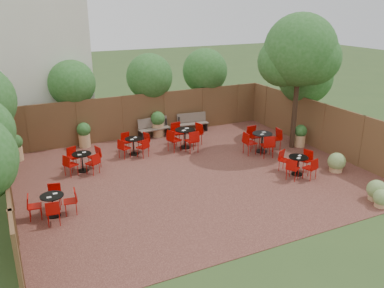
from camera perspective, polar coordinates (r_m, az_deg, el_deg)
name	(u,v)px	position (r m, az deg, el deg)	size (l,w,h in m)	color
ground	(193,175)	(14.58, 0.08, -4.42)	(80.00, 80.00, 0.00)	#354F23
courtyard_paving	(193,175)	(14.58, 0.08, -4.39)	(12.00, 10.00, 0.02)	#3E2019
fence_back	(145,115)	(18.62, -6.67, 4.06)	(12.00, 0.08, 2.00)	#55371F
fence_left	(8,180)	(12.96, -24.61, -4.66)	(0.08, 10.00, 2.00)	#55371F
fence_right	(323,127)	(17.54, 18.01, 2.25)	(0.08, 10.00, 2.00)	#55371F
neighbour_building	(25,47)	(20.12, -22.50, 12.61)	(5.00, 4.00, 8.00)	silver
overhang_foliage	(128,91)	(15.84, -9.09, 7.48)	(15.70, 10.48, 2.57)	#23561C
courtyard_tree	(300,54)	(16.90, 14.99, 12.18)	(2.97, 2.90, 5.54)	black
park_bench_left	(154,127)	(18.51, -5.43, 2.34)	(1.49, 0.59, 0.90)	brown
park_bench_right	(193,122)	(19.25, 0.08, 3.10)	(1.48, 0.60, 0.89)	brown
bistro_tables	(185,152)	(15.50, -1.06, -1.14)	(10.08, 5.96, 0.94)	black
planters	(134,133)	(17.42, -8.22, 1.55)	(11.62, 4.56, 1.17)	tan
low_shrubs	(359,179)	(14.59, 22.50, -4.57)	(1.36, 3.23, 0.70)	tan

